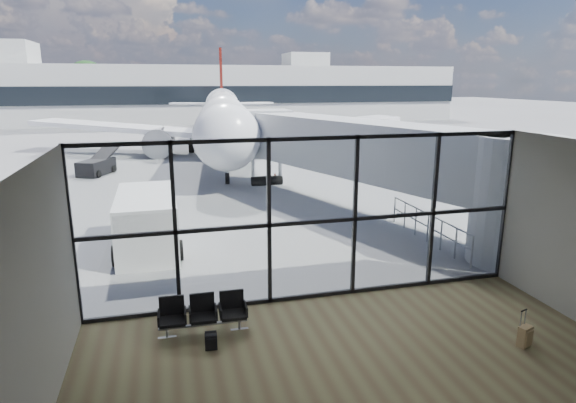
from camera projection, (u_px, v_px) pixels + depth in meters
name	position (u px, v px, depth m)	size (l,w,h in m)	color
ground	(200.00, 138.00, 51.00)	(220.00, 220.00, 0.00)	slate
lounge_shell	(396.00, 274.00, 8.27)	(12.02, 8.01, 4.51)	brown
glass_curtain_wall	(313.00, 220.00, 12.88)	(12.10, 0.12, 4.50)	white
jet_bridge	(373.00, 156.00, 20.59)	(8.00, 16.50, 4.33)	#A4A7A9
apron_railing	(428.00, 223.00, 17.89)	(0.06, 5.46, 1.11)	gray
far_terminal	(183.00, 93.00, 70.47)	(80.00, 12.20, 11.00)	#B0B1AC
tree_3	(4.00, 89.00, 73.40)	(4.95, 4.95, 7.12)	#382619
tree_4	(46.00, 85.00, 74.70)	(5.61, 5.61, 8.07)	#382619
tree_5	(87.00, 81.00, 76.00)	(6.27, 6.27, 9.03)	#382619
seating_row	(203.00, 312.00, 11.49)	(2.09, 0.62, 0.93)	gray
backpack	(211.00, 341.00, 10.78)	(0.28, 0.26, 0.41)	black
suitcase	(525.00, 336.00, 10.88)	(0.37, 0.31, 0.87)	#937952
airliner	(223.00, 117.00, 41.11)	(31.69, 36.84, 9.50)	white
service_van	(147.00, 222.00, 17.01)	(2.31, 4.64, 2.00)	silver
belt_loader	(97.00, 166.00, 31.01)	(2.56, 3.81, 1.67)	black
traffic_cone_a	(162.00, 187.00, 26.21)	(0.39, 0.39, 0.56)	orange
traffic_cone_b	(275.00, 178.00, 28.27)	(0.46, 0.46, 0.66)	red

